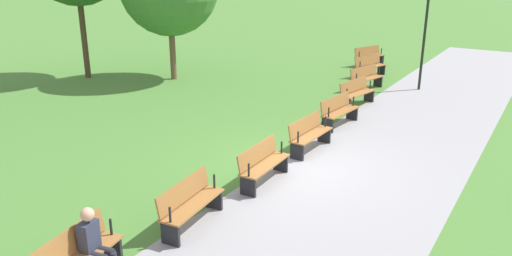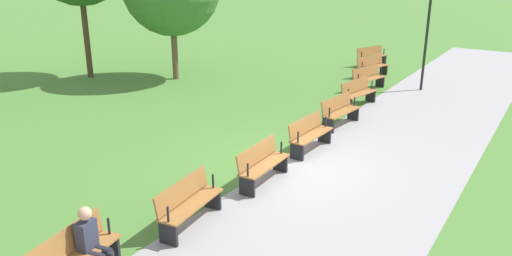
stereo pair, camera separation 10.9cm
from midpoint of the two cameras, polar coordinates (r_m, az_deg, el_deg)
The scene contains 12 objects.
ground_plane at distance 12.31m, azimuth 3.74°, elevation -4.33°, with size 120.00×120.00×0.00m, color #477A33.
path_paving at distance 11.66m, azimuth 11.30°, elevation -6.03°, with size 40.42×4.29×0.01m, color #939399.
bench_0 at distance 24.44m, azimuth 12.72°, elevation 8.11°, with size 1.70×1.07×0.89m.
bench_1 at distance 22.11m, azimuth 12.79°, elevation 7.00°, with size 1.71×0.97×0.89m.
bench_2 at distance 19.79m, azimuth 12.38°, elevation 5.67°, with size 1.71×0.87×0.89m.
bench_3 at distance 17.51m, azimuth 11.30°, elevation 4.04°, with size 1.70×0.76×0.89m.
bench_4 at distance 15.28m, azimuth 9.29°, elevation 1.99°, with size 1.68×0.65×0.89m.
bench_5 at distance 13.16m, azimuth 5.91°, elevation -0.64°, with size 1.66×0.53×0.89m.
bench_6 at distance 11.21m, azimuth 0.49°, elevation -4.08°, with size 1.66×0.53×0.89m.
bench_7 at distance 9.57m, azimuth -7.92°, elevation -8.52°, with size 1.68×0.65×0.89m.
person_seated at distance 8.41m, azimuth -18.46°, elevation -12.20°, with size 0.39×0.56×1.20m.
lamp_post at distance 19.98m, azimuth 18.89°, elevation 12.17°, with size 0.32×0.32×4.11m.
Camera 1 is at (10.02, 5.26, 4.84)m, focal length 34.79 mm.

